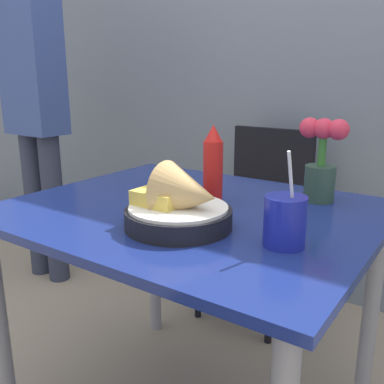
% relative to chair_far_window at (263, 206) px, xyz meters
% --- Properties ---
extents(wall_window, '(7.00, 0.06, 2.60)m').
position_rel_chair_far_window_xyz_m(wall_window, '(0.16, 0.29, 0.79)').
color(wall_window, slate).
rests_on(wall_window, ground_plane).
extents(dining_table, '(1.01, 0.84, 0.74)m').
position_rel_chair_far_window_xyz_m(dining_table, '(0.16, -0.82, 0.12)').
color(dining_table, navy).
rests_on(dining_table, ground_plane).
extents(chair_far_window, '(0.40, 0.40, 0.87)m').
position_rel_chair_far_window_xyz_m(chair_far_window, '(0.00, 0.00, 0.00)').
color(chair_far_window, black).
rests_on(chair_far_window, ground_plane).
extents(food_basket, '(0.26, 0.26, 0.16)m').
position_rel_chair_far_window_xyz_m(food_basket, '(0.24, -0.98, 0.29)').
color(food_basket, black).
rests_on(food_basket, dining_table).
extents(ketchup_bottle, '(0.06, 0.06, 0.23)m').
position_rel_chair_far_window_xyz_m(ketchup_bottle, '(0.18, -0.74, 0.34)').
color(ketchup_bottle, red).
rests_on(ketchup_bottle, dining_table).
extents(drink_cup, '(0.09, 0.09, 0.22)m').
position_rel_chair_far_window_xyz_m(drink_cup, '(0.49, -0.94, 0.28)').
color(drink_cup, '#192399').
rests_on(drink_cup, dining_table).
extents(flower_vase, '(0.14, 0.09, 0.24)m').
position_rel_chair_far_window_xyz_m(flower_vase, '(0.44, -0.55, 0.35)').
color(flower_vase, '#2D4738').
rests_on(flower_vase, dining_table).
extents(person_standing, '(0.32, 0.19, 1.67)m').
position_rel_chair_far_window_xyz_m(person_standing, '(-1.12, -0.39, 0.45)').
color(person_standing, '#2D3347').
rests_on(person_standing, ground_plane).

